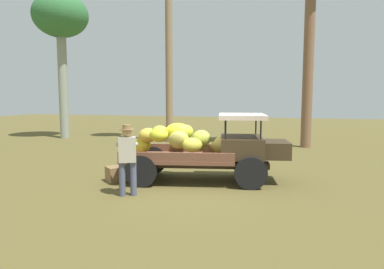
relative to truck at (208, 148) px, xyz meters
The scene contains 5 objects.
ground_plane 0.96m from the truck, 114.97° to the right, with size 60.00×60.00×0.00m, color brown.
truck is the anchor object (origin of this frame).
farmer 2.45m from the truck, 128.65° to the right, with size 0.57×0.53×1.68m.
wooden_crate 2.61m from the truck, 164.45° to the right, with size 0.58×0.47×0.41m, color olive.
forest_tree_6 13.71m from the truck, 141.94° to the left, with size 2.97×2.97×7.88m.
Camera 1 is at (2.09, -9.14, 2.34)m, focal length 32.83 mm.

